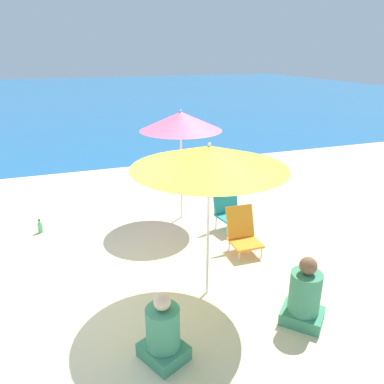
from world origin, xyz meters
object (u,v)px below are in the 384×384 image
Objects in this scene: beach_chair_orange at (243,232)px; seagull at (162,164)px; beach_umbrella_yellow at (209,157)px; person_seated_near at (163,334)px; person_seated_far at (304,297)px; water_bottle at (40,227)px; beach_umbrella_pink at (181,121)px; beach_chair_teal at (228,206)px.

beach_chair_orange reaches higher than seagull.
beach_umbrella_yellow is 2.59× the size of person_seated_near.
person_seated_far is 4.75m from water_bottle.
beach_umbrella_yellow is 2.35× the size of person_seated_far.
beach_umbrella_pink is 2.90× the size of beach_chair_orange.
person_seated_far is (1.74, -0.01, 0.04)m from person_seated_near.
beach_chair_teal is at bearing 27.94° from person_seated_near.
person_seated_near is 0.91× the size of person_seated_far.
beach_umbrella_yellow reaches higher than person_seated_far.
beach_chair_teal is at bearing -16.04° from water_bottle.
person_seated_near is at bearing -111.18° from beach_umbrella_pink.
person_seated_near is (-1.98, -2.68, -0.11)m from beach_chair_teal.
beach_umbrella_pink is 8.32× the size of water_bottle.
beach_chair_orange is (0.53, -1.59, -1.57)m from beach_umbrella_pink.
seagull is at bearing 82.66° from beach_chair_teal.
person_seated_far is at bearing -47.22° from beach_umbrella_yellow.
water_bottle reaches higher than seagull.
person_seated_near is at bearing -133.27° from beach_umbrella_yellow.
beach_chair_teal is 2.70m from person_seated_far.
person_seated_far is (0.87, -0.94, -1.56)m from beach_umbrella_yellow.
beach_chair_orange is at bearing -108.80° from beach_chair_teal.
person_seated_far is at bearing -25.95° from person_seated_near.
beach_chair_teal is 4.03m from seagull.
person_seated_near is 3.17× the size of water_bottle.
beach_umbrella_pink reaches higher than beach_chair_teal.
beach_umbrella_pink reaches higher than person_seated_near.
water_bottle is (-3.05, 3.64, -0.25)m from person_seated_far.
beach_umbrella_pink is 3.98m from person_seated_near.
beach_chair_orange is at bearing 42.34° from beach_umbrella_yellow.
seagull is at bearing 44.52° from water_bottle.
seagull is at bearing 81.44° from beach_umbrella_pink.
beach_umbrella_pink is 2.29m from beach_chair_orange.
beach_umbrella_pink is at bearing 79.75° from beach_umbrella_yellow.
beach_umbrella_yellow is 2.56m from beach_chair_teal.
water_bottle is at bearing 84.37° from person_seated_near.
person_seated_near is 6.94m from seagull.
person_seated_near is at bearing -105.16° from seagull.
seagull is (3.13, 3.07, 0.04)m from water_bottle.
beach_umbrella_yellow is 2.04m from person_seated_near.
beach_chair_teal is 3.44m from water_bottle.
person_seated_far reaches higher than person_seated_near.
beach_umbrella_yellow is at bearing -99.29° from seagull.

